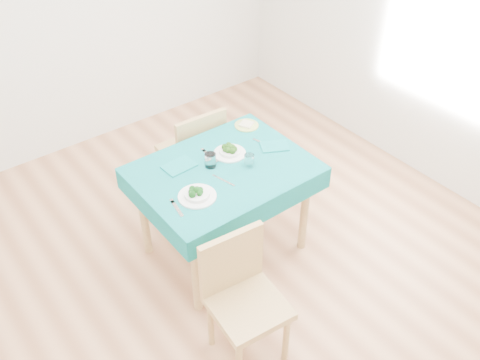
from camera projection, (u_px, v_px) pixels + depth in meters
room_shell at (240, 111)px, 3.01m from camera, size 4.02×4.52×2.73m
table at (224, 211)px, 3.80m from camera, size 1.14×0.87×0.76m
chair_near at (248, 297)px, 3.02m from camera, size 0.45×0.49×1.02m
chair_far at (190, 140)px, 4.22m from camera, size 0.45×0.49×1.07m
bowl_near at (197, 193)px, 3.31m from camera, size 0.24×0.24×0.07m
bowl_far at (230, 150)px, 3.67m from camera, size 0.22×0.22×0.07m
fork_near at (177, 208)px, 3.24m from camera, size 0.05×0.17×0.00m
knife_near at (224, 180)px, 3.46m from camera, size 0.06×0.18×0.00m
fork_far at (210, 156)px, 3.67m from camera, size 0.03×0.18×0.00m
knife_far at (266, 145)px, 3.78m from camera, size 0.07×0.23×0.00m
napkin_near at (179, 166)px, 3.57m from camera, size 0.22×0.16×0.01m
napkin_far at (274, 146)px, 3.76m from camera, size 0.23×0.21×0.01m
tumbler_center at (210, 160)px, 3.55m from camera, size 0.08×0.08×0.10m
tumbler_side at (249, 160)px, 3.56m from camera, size 0.07×0.07×0.09m
side_plate at (247, 125)px, 3.97m from camera, size 0.18×0.18×0.01m
bread_slice at (247, 124)px, 3.96m from camera, size 0.12×0.12×0.01m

